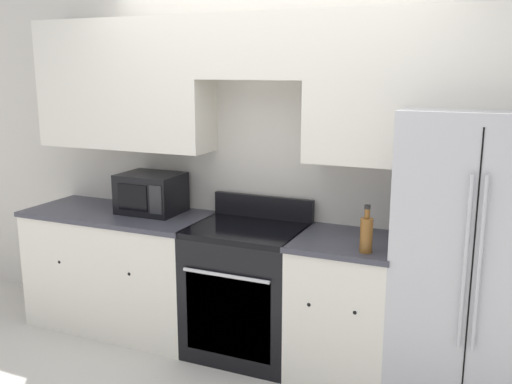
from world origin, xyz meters
name	(u,v)px	position (x,y,z in m)	size (l,w,h in m)	color
ground_plane	(237,374)	(0.00, 0.00, 0.00)	(12.00, 12.00, 0.00)	beige
wall_back	(272,129)	(0.00, 0.57, 1.55)	(8.00, 0.39, 2.60)	beige
lower_cabinets_left	(121,269)	(-1.13, 0.31, 0.45)	(1.40, 0.64, 0.91)	silver
lower_cabinets_right	(344,307)	(0.62, 0.31, 0.46)	(0.65, 0.64, 0.91)	silver
oven_range	(247,290)	(-0.07, 0.31, 0.46)	(0.75, 0.65, 1.07)	black
refrigerator	(475,258)	(1.38, 0.36, 0.87)	(0.88, 0.75, 1.74)	#B7B7BC
microwave	(151,193)	(-0.89, 0.40, 1.05)	(0.44, 0.36, 0.29)	black
bottle	(366,234)	(0.79, 0.11, 1.02)	(0.08, 0.08, 0.28)	brown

